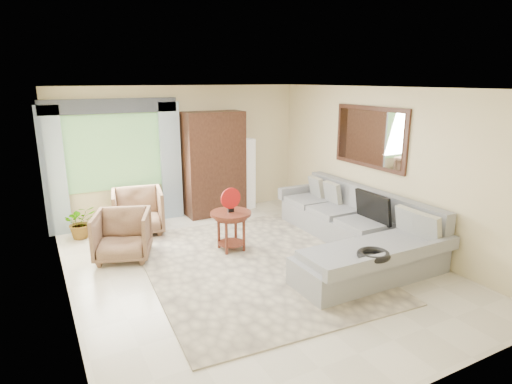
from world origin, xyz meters
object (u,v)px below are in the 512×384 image
armchair_left (123,235)px  floor_lamp (248,174)px  armchair_right (138,211)px  potted_plant (80,222)px  tv_screen (373,207)px  sectional_sofa (354,233)px  coffee_table (231,230)px  armoire (214,164)px

armchair_left → floor_lamp: 3.35m
armchair_right → floor_lamp: floor_lamp is taller
potted_plant → tv_screen: bearing=-34.0°
sectional_sofa → potted_plant: sectional_sofa is taller
armchair_left → potted_plant: (-0.48, 1.26, -0.08)m
armchair_left → armchair_right: size_ratio=0.94×
tv_screen → armchair_right: (-3.17, 2.58, -0.32)m
coffee_table → armchair_right: size_ratio=0.74×
coffee_table → armoire: armoire is taller
armchair_left → armchair_right: armchair_right is taller
coffee_table → armchair_left: 1.69m
armchair_left → armoire: (2.16, 1.47, 0.67)m
coffee_table → armchair_right: armchair_right is taller
armchair_right → potted_plant: armchair_right is taller
floor_lamp → armoire: bearing=-175.7°
armchair_right → coffee_table: bearing=-44.0°
sectional_sofa → coffee_table: sectional_sofa is taller
potted_plant → armoire: (2.64, 0.20, 0.76)m
tv_screen → armchair_right: size_ratio=0.83×
armchair_left → sectional_sofa: bearing=-2.4°
coffee_table → floor_lamp: 2.48m
floor_lamp → tv_screen: bearing=-77.1°
sectional_sofa → floor_lamp: 3.03m
armoire → floor_lamp: bearing=4.3°
armchair_right → floor_lamp: 2.54m
armoire → floor_lamp: armoire is taller
sectional_sofa → armchair_right: sectional_sofa is taller
sectional_sofa → floor_lamp: floor_lamp is taller
armoire → floor_lamp: 0.86m
sectional_sofa → coffee_table: bearing=152.8°
coffee_table → armchair_left: bearing=162.3°
floor_lamp → potted_plant: bearing=-175.6°
armchair_left → potted_plant: bearing=131.3°
tv_screen → armchair_right: bearing=140.9°
armchair_right → floor_lamp: (2.47, 0.48, 0.35)m
tv_screen → armchair_left: 3.98m
coffee_table → floor_lamp: floor_lamp is taller
sectional_sofa → armchair_right: bearing=139.5°
coffee_table → armoire: size_ratio=0.31×
armchair_right → floor_lamp: bearing=21.2°
armoire → armchair_right: bearing=-166.0°
armchair_right → sectional_sofa: bearing=-30.2°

